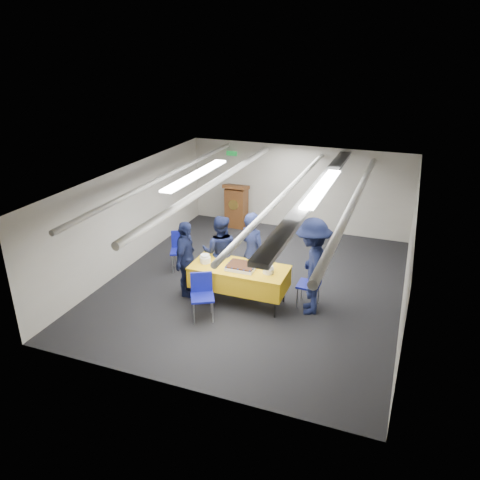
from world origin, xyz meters
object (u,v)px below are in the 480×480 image
(sailor_b, at_px, (220,252))
(sailor_d, at_px, (311,267))
(sailor_c, at_px, (186,259))
(chair_near, at_px, (202,291))
(sheet_cake, at_px, (242,266))
(chair_right, at_px, (313,282))
(podium, at_px, (236,205))
(sailor_a, at_px, (252,253))
(serving_table, at_px, (239,277))
(chair_left, at_px, (180,246))

(sailor_b, xyz_separation_m, sailor_d, (1.97, -0.31, 0.15))
(sailor_c, bearing_deg, chair_near, -144.05)
(sheet_cake, distance_m, chair_right, 1.41)
(podium, bearing_deg, sailor_a, -63.93)
(podium, bearing_deg, chair_right, -50.15)
(sailor_c, bearing_deg, sheet_cake, -97.49)
(chair_right, height_order, sailor_a, sailor_a)
(serving_table, height_order, chair_near, chair_near)
(chair_near, bearing_deg, sheet_cake, 52.48)
(serving_table, relative_size, sheet_cake, 3.40)
(chair_left, bearing_deg, sailor_b, -22.18)
(sailor_b, distance_m, sailor_d, 2.00)
(sheet_cake, distance_m, sailor_a, 0.59)
(sheet_cake, xyz_separation_m, chair_near, (-0.53, -0.68, -0.29))
(chair_right, xyz_separation_m, sailor_c, (-2.50, -0.44, 0.26))
(podium, distance_m, sailor_b, 3.54)
(serving_table, height_order, chair_right, chair_right)
(serving_table, relative_size, chair_near, 2.17)
(sailor_a, bearing_deg, chair_near, 87.95)
(sailor_c, bearing_deg, sailor_a, -71.41)
(chair_left, distance_m, sailor_b, 1.31)
(sailor_d, bearing_deg, sailor_c, -99.13)
(sheet_cake, xyz_separation_m, podium, (-1.63, 3.94, -0.20))
(chair_near, xyz_separation_m, sailor_c, (-0.65, 0.65, 0.26))
(sheet_cake, height_order, sailor_c, sailor_c)
(chair_right, distance_m, chair_left, 3.23)
(podium, bearing_deg, sailor_b, -74.29)
(sheet_cake, height_order, podium, podium)
(chair_near, distance_m, chair_right, 2.14)
(sheet_cake, bearing_deg, chair_left, 151.37)
(podium, relative_size, chair_left, 1.44)
(serving_table, relative_size, sailor_b, 1.20)
(sailor_b, bearing_deg, serving_table, 129.52)
(chair_right, bearing_deg, sailor_d, -96.72)
(chair_near, height_order, sailor_d, sailor_d)
(podium, xyz_separation_m, sailor_b, (0.96, -3.41, 0.17))
(sailor_b, bearing_deg, sailor_a, 172.77)
(sheet_cake, xyz_separation_m, chair_right, (1.32, 0.41, -0.29))
(sailor_d, bearing_deg, chair_near, -78.55)
(serving_table, height_order, sailor_a, sailor_a)
(podium, distance_m, sailor_a, 3.73)
(serving_table, relative_size, chair_left, 2.17)
(sailor_c, bearing_deg, podium, -2.56)
(serving_table, bearing_deg, sailor_a, 81.76)
(chair_left, height_order, sailor_a, sailor_a)
(sailor_c, distance_m, sailor_d, 2.49)
(chair_near, xyz_separation_m, sailor_d, (1.82, 0.90, 0.41))
(sheet_cake, height_order, sailor_d, sailor_d)
(podium, distance_m, chair_right, 4.60)
(podium, height_order, chair_right, podium)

